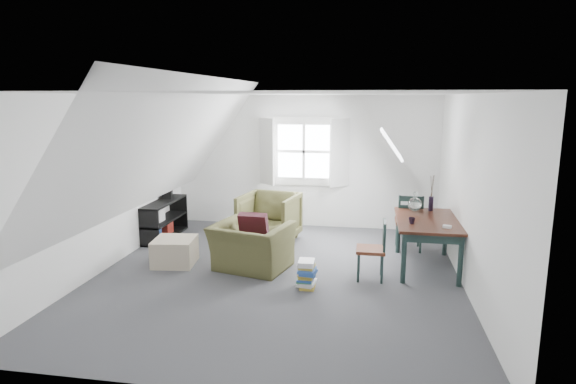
% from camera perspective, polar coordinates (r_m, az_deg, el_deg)
% --- Properties ---
extents(floor, '(5.50, 5.50, 0.00)m').
position_cam_1_polar(floor, '(6.83, -1.33, -9.89)').
color(floor, '#45464A').
rests_on(floor, ground).
extents(ceiling, '(5.50, 5.50, 0.00)m').
position_cam_1_polar(ceiling, '(6.37, -1.44, 11.59)').
color(ceiling, white).
rests_on(ceiling, wall_back).
extents(wall_back, '(5.00, 0.00, 5.00)m').
position_cam_1_polar(wall_back, '(9.17, 1.92, 3.61)').
color(wall_back, white).
rests_on(wall_back, ground).
extents(wall_front, '(5.00, 0.00, 5.00)m').
position_cam_1_polar(wall_front, '(3.90, -9.21, -6.91)').
color(wall_front, white).
rests_on(wall_front, ground).
extents(wall_left, '(0.00, 5.50, 5.50)m').
position_cam_1_polar(wall_left, '(7.38, -20.81, 1.05)').
color(wall_left, white).
rests_on(wall_left, ground).
extents(wall_right, '(0.00, 5.50, 5.50)m').
position_cam_1_polar(wall_right, '(6.49, 20.82, -0.24)').
color(wall_right, white).
rests_on(wall_right, ground).
extents(slope_left, '(3.19, 5.50, 4.48)m').
position_cam_1_polar(slope_left, '(6.88, -14.24, 5.17)').
color(slope_left, white).
rests_on(slope_left, wall_left).
extents(slope_right, '(3.19, 5.50, 4.48)m').
position_cam_1_polar(slope_right, '(6.30, 12.62, 4.72)').
color(slope_right, white).
rests_on(slope_right, wall_right).
extents(dormer_window, '(1.71, 0.35, 1.30)m').
position_cam_1_polar(dormer_window, '(9.07, 1.87, 4.80)').
color(dormer_window, white).
rests_on(dormer_window, wall_back).
extents(skylight, '(0.35, 0.75, 0.47)m').
position_cam_1_polar(skylight, '(7.59, 12.15, 5.57)').
color(skylight, white).
rests_on(skylight, slope_right).
extents(armchair_near, '(1.23, 1.14, 0.67)m').
position_cam_1_polar(armchair_near, '(7.11, -4.32, -9.05)').
color(armchair_near, '#494825').
rests_on(armchair_near, floor).
extents(armchair_far, '(1.06, 1.08, 0.85)m').
position_cam_1_polar(armchair_far, '(8.38, -2.22, -5.87)').
color(armchair_far, '#494825').
rests_on(armchair_far, floor).
extents(throw_pillow, '(0.43, 0.27, 0.44)m').
position_cam_1_polar(throw_pillow, '(7.07, -4.10, -4.12)').
color(throw_pillow, '#390F18').
rests_on(throw_pillow, armchair_near).
extents(ottoman, '(0.65, 0.65, 0.39)m').
position_cam_1_polar(ottoman, '(7.42, -13.27, -6.87)').
color(ottoman, '#B5A68C').
rests_on(ottoman, floor).
extents(dining_table, '(0.88, 1.47, 0.73)m').
position_cam_1_polar(dining_table, '(7.22, 16.20, -3.85)').
color(dining_table, '#351810').
rests_on(dining_table, floor).
extents(demijohn, '(0.21, 0.21, 0.30)m').
position_cam_1_polar(demijohn, '(7.59, 14.80, -1.36)').
color(demijohn, silver).
rests_on(demijohn, dining_table).
extents(vase_twigs, '(0.07, 0.08, 0.55)m').
position_cam_1_polar(vase_twigs, '(7.72, 16.58, -1.24)').
color(vase_twigs, black).
rests_on(vase_twigs, dining_table).
extents(cup, '(0.11, 0.11, 0.09)m').
position_cam_1_polar(cup, '(6.89, 14.44, -3.65)').
color(cup, black).
rests_on(cup, dining_table).
extents(paper_box, '(0.13, 0.10, 0.04)m').
position_cam_1_polar(paper_box, '(6.79, 18.34, -3.92)').
color(paper_box, white).
rests_on(paper_box, dining_table).
extents(dining_chair_far, '(0.44, 0.44, 0.94)m').
position_cam_1_polar(dining_chair_far, '(8.03, 14.19, -3.35)').
color(dining_chair_far, '#5C2A19').
rests_on(dining_chair_far, floor).
extents(dining_chair_near, '(0.39, 0.39, 0.82)m').
position_cam_1_polar(dining_chair_near, '(6.68, 10.06, -6.64)').
color(dining_chair_near, '#5C2A19').
rests_on(dining_chair_near, floor).
extents(media_shelf, '(0.43, 1.28, 0.66)m').
position_cam_1_polar(media_shelf, '(8.81, -14.75, -3.38)').
color(media_shelf, black).
rests_on(media_shelf, floor).
extents(electronics_box, '(0.22, 0.26, 0.18)m').
position_cam_1_polar(electronics_box, '(8.98, -14.12, -0.21)').
color(electronics_box, black).
rests_on(electronics_box, media_shelf).
extents(magazine_stack, '(0.27, 0.32, 0.36)m').
position_cam_1_polar(magazine_stack, '(6.37, 2.24, -9.71)').
color(magazine_stack, '#B29933').
rests_on(magazine_stack, floor).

